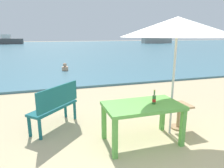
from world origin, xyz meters
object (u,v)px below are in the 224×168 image
(patio_umbrella, at_px, (177,27))
(side_table_wood, at_px, (179,113))
(swimmer_person, at_px, (65,68))
(beer_bottle_amber, at_px, (154,99))
(boat_barge, at_px, (156,39))
(bench_teal_center, at_px, (56,104))
(boat_cargo_ship, at_px, (9,41))
(picnic_table_green, at_px, (143,110))

(patio_umbrella, xyz_separation_m, side_table_wood, (0.31, 0.16, -1.76))
(side_table_wood, distance_m, swimmer_person, 7.84)
(side_table_wood, height_order, swimmer_person, side_table_wood)
(beer_bottle_amber, bearing_deg, boat_barge, 60.53)
(patio_umbrella, distance_m, swimmer_person, 8.15)
(patio_umbrella, relative_size, side_table_wood, 4.26)
(bench_teal_center, bearing_deg, side_table_wood, -17.75)
(boat_cargo_ship, bearing_deg, swimmer_person, -76.49)
(swimmer_person, height_order, boat_cargo_ship, boat_cargo_ship)
(picnic_table_green, bearing_deg, side_table_wood, 16.95)
(picnic_table_green, bearing_deg, beer_bottle_amber, -14.12)
(beer_bottle_amber, xyz_separation_m, patio_umbrella, (0.51, 0.20, 1.26))
(picnic_table_green, relative_size, swimmer_person, 3.41)
(side_table_wood, relative_size, swimmer_person, 1.32)
(bench_teal_center, distance_m, boat_cargo_ship, 41.88)
(patio_umbrella, bearing_deg, beer_bottle_amber, -158.75)
(boat_barge, bearing_deg, side_table_wood, -118.74)
(picnic_table_green, height_order, patio_umbrella, patio_umbrella)
(beer_bottle_amber, distance_m, side_table_wood, 1.03)
(bench_teal_center, distance_m, boat_barge, 42.61)
(picnic_table_green, relative_size, bench_teal_center, 1.26)
(beer_bottle_amber, bearing_deg, boat_cargo_ship, 102.29)
(beer_bottle_amber, bearing_deg, patio_umbrella, 21.25)
(beer_bottle_amber, distance_m, patio_umbrella, 1.38)
(beer_bottle_amber, height_order, swimmer_person, beer_bottle_amber)
(side_table_wood, xyz_separation_m, bench_teal_center, (-2.52, 0.81, 0.19))
(picnic_table_green, distance_m, side_table_wood, 1.11)
(beer_bottle_amber, relative_size, bench_teal_center, 0.24)
(bench_teal_center, distance_m, swimmer_person, 6.87)
(bench_teal_center, bearing_deg, swimmer_person, 83.94)
(patio_umbrella, distance_m, boat_barge, 42.34)
(patio_umbrella, relative_size, boat_cargo_ship, 0.44)
(side_table_wood, xyz_separation_m, boat_barge, (20.21, 36.85, 0.58))
(picnic_table_green, bearing_deg, patio_umbrella, 11.88)
(side_table_wood, bearing_deg, beer_bottle_amber, -156.32)
(picnic_table_green, xyz_separation_m, boat_cargo_ship, (-9.03, 42.31, 0.11))
(boat_barge, bearing_deg, bench_teal_center, -122.23)
(beer_bottle_amber, bearing_deg, bench_teal_center, 145.45)
(boat_cargo_ship, bearing_deg, picnic_table_green, -77.95)
(picnic_table_green, bearing_deg, boat_cargo_ship, 102.05)
(picnic_table_green, height_order, beer_bottle_amber, beer_bottle_amber)
(boat_barge, bearing_deg, patio_umbrella, -119.00)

